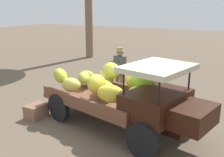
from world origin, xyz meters
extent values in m
plane|color=brown|center=(0.00, 0.00, 0.00)|extent=(60.00, 60.00, 0.00)
cube|color=black|center=(0.12, 0.05, 0.44)|extent=(4.00, 1.32, 0.16)
cylinder|color=black|center=(1.71, 0.51, 0.39)|extent=(0.79, 0.31, 0.78)
cylinder|color=black|center=(1.35, -1.05, 0.39)|extent=(0.79, 0.31, 0.78)
cylinder|color=black|center=(-1.02, 1.13, 0.39)|extent=(0.79, 0.31, 0.78)
cylinder|color=black|center=(-1.38, -0.43, 0.39)|extent=(0.79, 0.31, 0.78)
cube|color=brown|center=(-0.32, 0.15, 0.62)|extent=(3.31, 2.35, 0.10)
cube|color=brown|center=(-0.14, 0.93, 0.78)|extent=(2.94, 0.75, 0.22)
cube|color=brown|center=(-0.50, -0.63, 0.78)|extent=(2.94, 0.75, 0.22)
cube|color=black|center=(1.34, -0.23, 0.94)|extent=(1.41, 1.73, 0.55)
cube|color=black|center=(2.21, -0.43, 0.89)|extent=(0.92, 1.19, 0.44)
cylinder|color=black|center=(1.91, 0.30, 1.49)|extent=(0.04, 0.04, 0.55)
cylinder|color=black|center=(1.62, -0.96, 1.49)|extent=(0.04, 0.04, 0.55)
cylinder|color=black|center=(1.05, 0.50, 1.49)|extent=(0.04, 0.04, 0.55)
cylinder|color=black|center=(0.76, -0.76, 1.49)|extent=(0.04, 0.04, 0.55)
cube|color=beige|center=(1.34, -0.23, 1.77)|extent=(1.53, 1.75, 0.12)
ellipsoid|color=gold|center=(0.36, -0.60, 1.12)|extent=(0.71, 0.47, 0.44)
ellipsoid|color=gold|center=(0.39, 0.64, 1.14)|extent=(0.75, 0.78, 0.62)
ellipsoid|color=gold|center=(-0.24, -0.26, 1.18)|extent=(0.84, 0.83, 0.63)
ellipsoid|color=gold|center=(-0.25, 0.54, 1.36)|extent=(0.82, 0.76, 0.54)
ellipsoid|color=gold|center=(-1.04, -0.26, 1.04)|extent=(0.55, 0.51, 0.47)
ellipsoid|color=#A8C33E|center=(-1.28, 0.88, 0.94)|extent=(0.70, 0.51, 0.52)
ellipsoid|color=#80C23F|center=(0.72, 0.04, 0.97)|extent=(0.73, 0.70, 0.42)
ellipsoid|color=#CCB152|center=(-0.45, 0.59, 1.12)|extent=(0.75, 0.76, 0.54)
ellipsoid|color=#B7C533|center=(-1.47, -0.16, 1.22)|extent=(0.78, 0.77, 0.53)
ellipsoid|color=#8EB22B|center=(-0.24, 0.11, 0.98)|extent=(0.85, 0.79, 0.53)
ellipsoid|color=#89B92F|center=(0.77, 0.32, 1.26)|extent=(0.71, 0.50, 0.49)
ellipsoid|color=#B8BB48|center=(-1.27, 0.68, 0.98)|extent=(0.78, 0.80, 0.47)
ellipsoid|color=#80C034|center=(-0.30, -0.28, 1.21)|extent=(0.67, 0.67, 0.49)
cylinder|color=#8C6B53|center=(-0.63, 1.97, 0.42)|extent=(0.15, 0.15, 0.85)
cylinder|color=#8C6B53|center=(-0.87, 2.08, 0.42)|extent=(0.15, 0.15, 0.85)
cube|color=#464B4A|center=(-0.75, 2.02, 1.16)|extent=(0.46, 0.39, 0.62)
cylinder|color=#464B4A|center=(-0.70, 1.89, 1.25)|extent=(0.19, 0.41, 0.10)
cylinder|color=#464B4A|center=(-0.88, 1.98, 1.25)|extent=(0.40, 0.27, 0.10)
sphere|color=#9B6C53|center=(-0.75, 2.02, 1.58)|extent=(0.22, 0.22, 0.22)
cylinder|color=#8C7C52|center=(-0.75, 2.02, 1.65)|extent=(0.34, 0.34, 0.02)
cylinder|color=#8C7C52|center=(-0.75, 2.02, 1.71)|extent=(0.20, 0.20, 0.10)
cube|color=#855D48|center=(-2.09, -0.57, 0.19)|extent=(0.43, 0.59, 0.39)
camera|label=1|loc=(3.13, -5.59, 3.08)|focal=41.95mm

